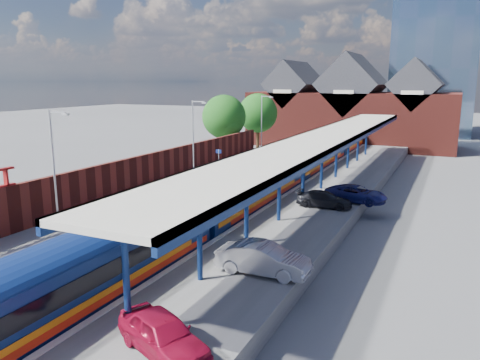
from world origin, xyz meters
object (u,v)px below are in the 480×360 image
object	(u,v)px
parked_car_red	(163,334)
parked_car_dark	(324,199)
lamp_post_c	(194,135)
platform_sign	(219,158)
lamp_post_b	(55,162)
lamp_post_d	(263,121)
parked_car_blue	(356,194)
parked_car_silver	(263,259)
train	(287,169)

from	to	relation	value
parked_car_red	parked_car_dark	world-z (taller)	parked_car_red
lamp_post_c	platform_sign	world-z (taller)	lamp_post_c
lamp_post_b	lamp_post_d	xyz separation A→B (m)	(0.00, 32.00, 0.00)
parked_car_blue	lamp_post_d	bearing A→B (deg)	46.51
lamp_post_c	platform_sign	xyz separation A→B (m)	(1.36, 2.00, -2.30)
lamp_post_d	platform_sign	world-z (taller)	lamp_post_d
parked_car_red	parked_car_blue	size ratio (longest dim) A/B	0.87
lamp_post_b	parked_car_red	size ratio (longest dim) A/B	1.82
lamp_post_b	parked_car_blue	xyz separation A→B (m)	(14.86, 13.67, -3.38)
platform_sign	parked_car_blue	world-z (taller)	platform_sign
lamp_post_c	lamp_post_d	bearing A→B (deg)	90.00
lamp_post_b	parked_car_silver	xyz separation A→B (m)	(13.64, -1.22, -3.28)
lamp_post_c	parked_car_dark	world-z (taller)	lamp_post_c
train	platform_sign	bearing A→B (deg)	-175.57
lamp_post_d	parked_car_dark	world-z (taller)	lamp_post_d
platform_sign	parked_car_red	world-z (taller)	platform_sign
lamp_post_d	parked_car_blue	bearing A→B (deg)	-50.96
train	lamp_post_d	xyz separation A→B (m)	(-7.86, 13.50, 2.87)
lamp_post_c	parked_car_silver	distance (m)	22.21
lamp_post_b	parked_car_silver	size ratio (longest dim) A/B	1.62
lamp_post_d	parked_car_dark	bearing A→B (deg)	-57.58
parked_car_red	parked_car_dark	xyz separation A→B (m)	(0.01, 19.81, -0.10)
train	parked_car_red	xyz separation A→B (m)	(5.27, -26.99, -0.47)
platform_sign	parked_car_blue	xyz separation A→B (m)	(13.50, -4.33, -1.08)
platform_sign	parked_car_silver	xyz separation A→B (m)	(12.28, -19.22, -0.98)
lamp_post_d	parked_car_red	distance (m)	42.69
lamp_post_d	parked_car_red	xyz separation A→B (m)	(13.12, -40.48, -3.34)
lamp_post_b	parked_car_dark	bearing A→B (deg)	40.79
parked_car_red	parked_car_silver	size ratio (longest dim) A/B	0.89
lamp_post_b	parked_car_red	distance (m)	15.98
lamp_post_d	train	bearing A→B (deg)	-59.80
platform_sign	lamp_post_b	bearing A→B (deg)	-94.33
train	platform_sign	world-z (taller)	platform_sign
lamp_post_b	parked_car_dark	xyz separation A→B (m)	(13.13, 11.33, -3.43)
parked_car_red	parked_car_silver	bearing A→B (deg)	20.01
parked_car_dark	parked_car_blue	world-z (taller)	parked_car_blue
lamp_post_b	lamp_post_d	size ratio (longest dim) A/B	1.00
train	parked_car_blue	xyz separation A→B (m)	(7.01, -4.83, -0.51)
platform_sign	lamp_post_c	bearing A→B (deg)	-124.26
lamp_post_b	lamp_post_c	distance (m)	16.00
train	parked_car_blue	world-z (taller)	train
lamp_post_c	lamp_post_d	distance (m)	16.00
train	platform_sign	distance (m)	6.54
train	lamp_post_d	bearing A→B (deg)	120.20
lamp_post_b	lamp_post_d	distance (m)	32.00
lamp_post_d	parked_car_red	bearing A→B (deg)	-72.04
lamp_post_d	parked_car_blue	distance (m)	23.84
lamp_post_b	parked_car_red	bearing A→B (deg)	-32.89
lamp_post_c	parked_car_red	distance (m)	27.98
lamp_post_c	parked_car_silver	xyz separation A→B (m)	(13.64, -17.22, -3.28)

